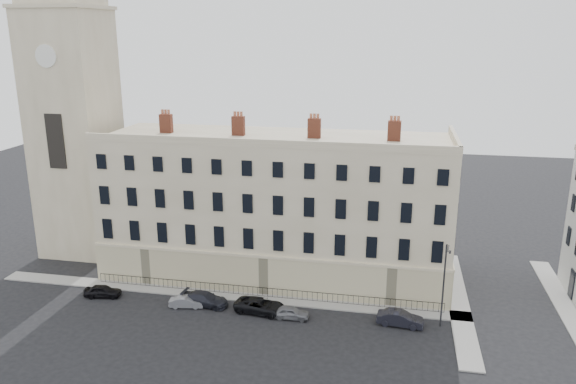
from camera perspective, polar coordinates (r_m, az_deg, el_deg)
name	(u,v)px	position (r m, az deg, el deg)	size (l,w,h in m)	color
ground	(314,330)	(51.16, 2.67, -13.85)	(160.00, 160.00, 0.00)	black
terrace	(277,206)	(59.99, -1.18, -1.43)	(36.22, 12.22, 17.00)	#BEB08D
church_tower	(72,94)	(68.72, -21.10, 9.26)	(8.00, 8.13, 44.00)	#BEB08D
pavement_terrace	(223,295)	(57.49, -6.63, -10.33)	(48.00, 2.00, 0.12)	gray
pavement_east_return	(458,302)	(58.20, 16.88, -10.62)	(2.00, 24.00, 0.12)	gray
pavement_adjacent	(562,302)	(61.91, 26.08, -9.97)	(2.00, 20.00, 0.12)	gray
railings	(263,292)	(56.62, -2.60, -10.12)	(35.00, 0.04, 0.96)	black
car_a	(103,291)	(59.55, -18.30, -9.53)	(1.45, 3.60, 1.23)	black
car_b	(187,302)	(55.57, -10.26, -10.92)	(1.14, 3.28, 1.08)	slate
car_c	(205,299)	(55.53, -8.43, -10.71)	(1.85, 4.56, 1.32)	#20222B
car_d	(260,306)	(53.75, -2.83, -11.47)	(2.25, 4.87, 1.35)	black
car_e	(291,313)	(52.71, 0.29, -12.15)	(1.38, 3.43, 1.17)	slate
car_f	(400,319)	(52.50, 11.33, -12.50)	(1.44, 4.14, 1.36)	black
streetlamp	(444,282)	(51.51, 15.57, -8.82)	(0.36, 1.69, 7.84)	#303035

